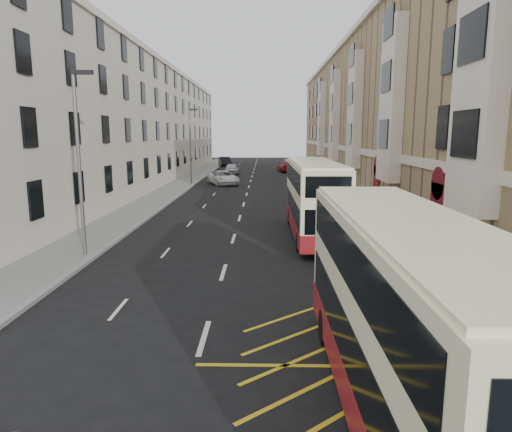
{
  "coord_description": "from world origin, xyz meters",
  "views": [
    {
      "loc": [
        1.66,
        -7.69,
        5.52
      ],
      "look_at": [
        1.33,
        9.42,
        2.42
      ],
      "focal_mm": 32.0,
      "sensor_mm": 36.0,
      "label": 1
    }
  ],
  "objects_px": {
    "street_lamp_near": "(80,154)",
    "car_red": "(286,166)",
    "car_dark": "(225,162)",
    "car_silver": "(231,169)",
    "white_van": "(223,178)",
    "double_decker_front": "(405,319)",
    "pedestrian_far": "(449,279)",
    "street_lamp_far": "(191,142)",
    "double_decker_rear": "(314,199)"
  },
  "relations": [
    {
      "from": "street_lamp_near",
      "to": "car_red",
      "type": "distance_m",
      "value": 48.61
    },
    {
      "from": "car_dark",
      "to": "car_silver",
      "type": "bearing_deg",
      "value": -95.11
    },
    {
      "from": "street_lamp_near",
      "to": "car_silver",
      "type": "distance_m",
      "value": 42.25
    },
    {
      "from": "car_silver",
      "to": "white_van",
      "type": "bearing_deg",
      "value": -89.76
    },
    {
      "from": "double_decker_front",
      "to": "pedestrian_far",
      "type": "distance_m",
      "value": 6.75
    },
    {
      "from": "street_lamp_far",
      "to": "car_dark",
      "type": "relative_size",
      "value": 1.66
    },
    {
      "from": "car_silver",
      "to": "car_dark",
      "type": "height_order",
      "value": "car_dark"
    },
    {
      "from": "pedestrian_far",
      "to": "car_red",
      "type": "distance_m",
      "value": 52.85
    },
    {
      "from": "car_silver",
      "to": "street_lamp_far",
      "type": "bearing_deg",
      "value": -105.87
    },
    {
      "from": "street_lamp_far",
      "to": "pedestrian_far",
      "type": "bearing_deg",
      "value": -68.69
    },
    {
      "from": "street_lamp_near",
      "to": "car_silver",
      "type": "height_order",
      "value": "street_lamp_near"
    },
    {
      "from": "double_decker_rear",
      "to": "car_silver",
      "type": "xyz_separation_m",
      "value": [
        -7.16,
        37.24,
        -1.3
      ]
    },
    {
      "from": "street_lamp_far",
      "to": "car_silver",
      "type": "distance_m",
      "value": 13.01
    },
    {
      "from": "white_van",
      "to": "double_decker_rear",
      "type": "bearing_deg",
      "value": -95.71
    },
    {
      "from": "double_decker_rear",
      "to": "white_van",
      "type": "relative_size",
      "value": 1.91
    },
    {
      "from": "pedestrian_far",
      "to": "car_dark",
      "type": "distance_m",
      "value": 65.64
    },
    {
      "from": "car_silver",
      "to": "car_red",
      "type": "distance_m",
      "value": 9.29
    },
    {
      "from": "street_lamp_far",
      "to": "car_red",
      "type": "bearing_deg",
      "value": 56.88
    },
    {
      "from": "double_decker_front",
      "to": "car_dark",
      "type": "bearing_deg",
      "value": 97.5
    },
    {
      "from": "white_van",
      "to": "car_dark",
      "type": "relative_size",
      "value": 1.12
    },
    {
      "from": "double_decker_rear",
      "to": "car_silver",
      "type": "bearing_deg",
      "value": 100.33
    },
    {
      "from": "street_lamp_near",
      "to": "car_red",
      "type": "relative_size",
      "value": 1.48
    },
    {
      "from": "car_dark",
      "to": "double_decker_front",
      "type": "bearing_deg",
      "value": -95.35
    },
    {
      "from": "street_lamp_near",
      "to": "car_silver",
      "type": "relative_size",
      "value": 1.76
    },
    {
      "from": "pedestrian_far",
      "to": "double_decker_front",
      "type": "bearing_deg",
      "value": 79.56
    },
    {
      "from": "car_silver",
      "to": "pedestrian_far",
      "type": "bearing_deg",
      "value": -77.16
    },
    {
      "from": "double_decker_rear",
      "to": "white_van",
      "type": "height_order",
      "value": "double_decker_rear"
    },
    {
      "from": "pedestrian_far",
      "to": "car_dark",
      "type": "xyz_separation_m",
      "value": [
        -12.75,
        64.39,
        -0.16
      ]
    },
    {
      "from": "street_lamp_near",
      "to": "car_red",
      "type": "height_order",
      "value": "street_lamp_near"
    },
    {
      "from": "double_decker_rear",
      "to": "car_dark",
      "type": "height_order",
      "value": "double_decker_rear"
    },
    {
      "from": "pedestrian_far",
      "to": "car_silver",
      "type": "xyz_separation_m",
      "value": [
        -10.39,
        47.56,
        -0.18
      ]
    },
    {
      "from": "car_silver",
      "to": "car_dark",
      "type": "relative_size",
      "value": 0.95
    },
    {
      "from": "pedestrian_far",
      "to": "double_decker_rear",
      "type": "bearing_deg",
      "value": -54.11
    },
    {
      "from": "street_lamp_far",
      "to": "double_decker_front",
      "type": "relative_size",
      "value": 0.79
    },
    {
      "from": "pedestrian_far",
      "to": "car_red",
      "type": "relative_size",
      "value": 0.3
    },
    {
      "from": "double_decker_front",
      "to": "white_van",
      "type": "relative_size",
      "value": 1.88
    },
    {
      "from": "car_dark",
      "to": "car_red",
      "type": "height_order",
      "value": "car_dark"
    },
    {
      "from": "street_lamp_near",
      "to": "double_decker_rear",
      "type": "height_order",
      "value": "street_lamp_near"
    },
    {
      "from": "street_lamp_near",
      "to": "double_decker_front",
      "type": "distance_m",
      "value": 15.88
    },
    {
      "from": "car_red",
      "to": "double_decker_rear",
      "type": "bearing_deg",
      "value": 84.35
    },
    {
      "from": "street_lamp_near",
      "to": "white_van",
      "type": "xyz_separation_m",
      "value": [
        3.45,
        30.22,
        -3.89
      ]
    },
    {
      "from": "white_van",
      "to": "car_red",
      "type": "height_order",
      "value": "car_red"
    },
    {
      "from": "street_lamp_far",
      "to": "double_decker_rear",
      "type": "height_order",
      "value": "street_lamp_far"
    },
    {
      "from": "car_dark",
      "to": "double_decker_rear",
      "type": "bearing_deg",
      "value": -93.09
    },
    {
      "from": "double_decker_front",
      "to": "double_decker_rear",
      "type": "relative_size",
      "value": 0.99
    },
    {
      "from": "street_lamp_near",
      "to": "double_decker_rear",
      "type": "bearing_deg",
      "value": 23.7
    },
    {
      "from": "double_decker_rear",
      "to": "pedestrian_far",
      "type": "xyz_separation_m",
      "value": [
        3.23,
        -10.32,
        -1.12
      ]
    },
    {
      "from": "street_lamp_near",
      "to": "double_decker_rear",
      "type": "relative_size",
      "value": 0.78
    },
    {
      "from": "double_decker_front",
      "to": "street_lamp_near",
      "type": "bearing_deg",
      "value": 132.75
    },
    {
      "from": "pedestrian_far",
      "to": "car_dark",
      "type": "bearing_deg",
      "value": -60.31
    }
  ]
}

